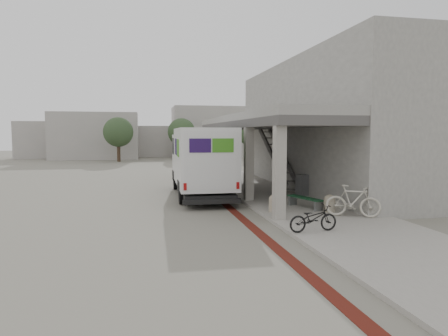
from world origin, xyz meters
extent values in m
plane|color=slate|center=(0.00, 0.00, 0.00)|extent=(120.00, 120.00, 0.00)
cube|color=#511810|center=(1.00, 2.00, 0.01)|extent=(0.35, 40.00, 0.01)
cube|color=gray|center=(4.00, 0.00, 0.06)|extent=(4.40, 28.00, 0.12)
cube|color=gray|center=(7.35, 4.50, 3.50)|extent=(4.30, 17.00, 7.00)
cube|color=#4D4B48|center=(3.60, 4.50, 3.50)|extent=(3.40, 16.90, 0.35)
cube|color=gray|center=(3.60, 4.50, 3.85)|extent=(3.40, 16.90, 0.35)
cube|color=#999690|center=(-8.00, 34.00, 2.75)|extent=(10.00, 6.00, 5.50)
cube|color=#999690|center=(-1.00, 38.00, 2.00)|extent=(8.00, 6.00, 4.00)
cube|color=#999690|center=(6.00, 36.00, 3.25)|extent=(9.00, 6.00, 6.50)
cube|color=#999690|center=(-14.00, 37.00, 2.25)|extent=(7.00, 5.00, 4.50)
cylinder|color=#38281C|center=(-5.00, 28.00, 1.20)|extent=(0.36, 0.36, 2.40)
sphere|color=#263C23|center=(-5.00, 28.00, 3.20)|extent=(3.20, 3.20, 3.20)
cylinder|color=#38281C|center=(2.00, 30.00, 1.20)|extent=(0.36, 0.36, 2.40)
sphere|color=#263C23|center=(2.00, 30.00, 3.20)|extent=(3.20, 3.20, 3.20)
cylinder|color=#38281C|center=(10.00, 29.00, 1.20)|extent=(0.36, 0.36, 2.40)
sphere|color=#263C23|center=(10.00, 29.00, 3.20)|extent=(3.20, 3.20, 3.20)
cube|color=black|center=(0.30, 2.71, 0.41)|extent=(2.31, 7.15, 0.30)
cube|color=silver|center=(0.28, 1.80, 1.98)|extent=(2.57, 5.33, 2.64)
cube|color=silver|center=(0.37, 5.30, 1.83)|extent=(2.48, 1.99, 2.33)
cube|color=silver|center=(0.39, 6.36, 0.96)|extent=(2.25, 0.67, 0.81)
cube|color=black|center=(0.39, 6.11, 2.38)|extent=(2.24, 0.55, 1.06)
cube|color=black|center=(0.21, -0.94, 0.35)|extent=(2.34, 0.31, 0.18)
cube|color=#250F48|center=(-0.93, 2.54, 2.43)|extent=(0.06, 1.42, 0.76)
cube|color=#38811C|center=(-0.97, 1.02, 2.43)|extent=(0.06, 1.42, 0.76)
cube|color=#250F48|center=(-0.25, -0.86, 2.59)|extent=(0.86, 0.05, 0.56)
cube|color=#38811C|center=(0.66, -0.88, 2.59)|extent=(0.86, 0.05, 0.56)
cylinder|color=black|center=(-0.70, 5.37, 0.46)|extent=(0.31, 0.92, 0.91)
cylinder|color=black|center=(1.43, 5.32, 0.46)|extent=(0.31, 0.92, 0.91)
cylinder|color=black|center=(-0.82, 0.71, 0.46)|extent=(0.31, 0.92, 0.91)
cylinder|color=black|center=(1.31, 0.66, 0.46)|extent=(0.31, 0.92, 0.91)
cube|color=slate|center=(4.03, -2.51, 0.31)|extent=(0.38, 0.20, 0.38)
cube|color=slate|center=(3.55, -1.09, 0.31)|extent=(0.38, 0.20, 0.38)
cube|color=#12381F|center=(3.66, -1.84, 0.52)|extent=(0.67, 1.74, 0.04)
cube|color=#12381F|center=(3.79, -1.80, 0.52)|extent=(0.67, 1.74, 0.04)
cube|color=#12381F|center=(3.92, -1.75, 0.52)|extent=(0.67, 1.74, 0.04)
cylinder|color=tan|center=(2.38, -2.22, 0.34)|extent=(0.44, 0.44, 0.44)
sphere|color=tan|center=(2.38, -2.22, 0.56)|extent=(0.44, 0.44, 0.44)
cylinder|color=#9D9278|center=(4.40, -2.68, 0.34)|extent=(0.43, 0.43, 0.43)
sphere|color=#9D9278|center=(4.40, -2.68, 0.55)|extent=(0.43, 0.43, 0.43)
cube|color=slate|center=(4.99, 1.33, 0.61)|extent=(0.53, 0.65, 0.98)
imported|color=black|center=(2.50, -5.44, 0.53)|extent=(1.58, 0.66, 0.81)
imported|color=#B8B3A2|center=(4.77, -3.73, 0.69)|extent=(1.90, 1.40, 1.13)
camera|label=1|loc=(-2.48, -16.43, 3.07)|focal=32.00mm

